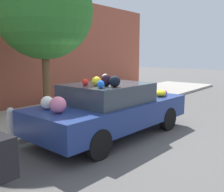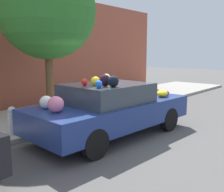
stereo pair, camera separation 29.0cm
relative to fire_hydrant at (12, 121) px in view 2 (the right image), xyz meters
name	(u,v)px [view 2 (the right image)]	position (x,y,z in m)	size (l,w,h in m)	color
ground_plane	(108,134)	(1.85, -1.48, -0.47)	(60.00, 60.00, 0.00)	#565451
sidewalk_curb	(47,116)	(1.85, 1.22, -0.41)	(24.00, 3.20, 0.12)	#9E998E
building_facade	(5,49)	(1.72, 3.44, 1.78)	(18.00, 1.20, 4.50)	#9E4C38
street_tree	(47,10)	(1.90, 1.06, 2.92)	(3.00, 3.00, 4.77)	brown
fire_hydrant	(12,121)	(0.00, 0.00, 0.00)	(0.20, 0.20, 0.70)	#B2B2B7
art_car	(111,108)	(1.80, -1.60, 0.26)	(4.48, 2.06, 1.62)	navy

